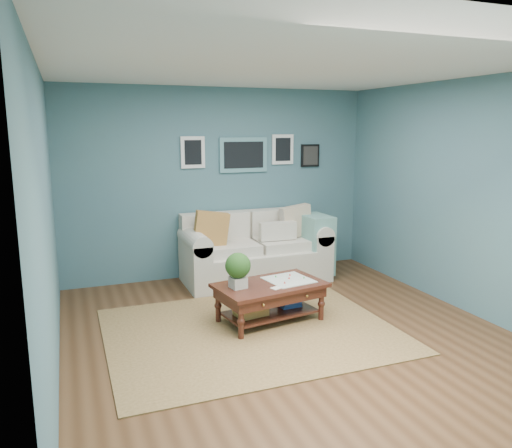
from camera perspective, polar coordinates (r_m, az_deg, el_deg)
name	(u,v)px	position (r m, az deg, el deg)	size (l,w,h in m)	color
room_shell	(292,207)	(4.97, 4.18, 1.91)	(5.00, 5.02, 2.70)	brown
area_rug	(250,330)	(5.45, -0.63, -12.07)	(2.99, 2.39, 0.01)	brown
loveseat	(260,250)	(7.11, 0.51, -2.94)	(2.07, 0.94, 1.06)	silver
coffee_table	(265,291)	(5.56, 1.02, -7.64)	(1.28, 0.87, 0.83)	#361311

